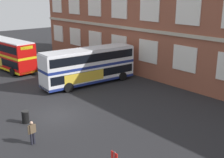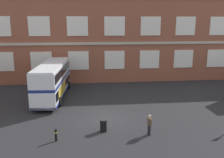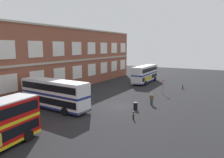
{
  "view_description": "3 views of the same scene",
  "coord_description": "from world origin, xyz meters",
  "px_view_note": "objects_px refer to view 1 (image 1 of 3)",
  "views": [
    {
      "loc": [
        20.37,
        -11.02,
        9.96
      ],
      "look_at": [
        1.17,
        5.16,
        2.51
      ],
      "focal_mm": 46.49,
      "sensor_mm": 36.0,
      "label": 1
    },
    {
      "loc": [
        -1.65,
        -21.34,
        8.75
      ],
      "look_at": [
        1.19,
        4.76,
        2.68
      ],
      "focal_mm": 39.53,
      "sensor_mm": 36.0,
      "label": 2
    },
    {
      "loc": [
        -26.83,
        -13.96,
        8.72
      ],
      "look_at": [
        2.19,
        2.53,
        3.57
      ],
      "focal_mm": 34.39,
      "sensor_mm": 36.0,
      "label": 3
    }
  ],
  "objects_px": {
    "station_litter_bin": "(25,117)",
    "double_decker_near": "(6,53)",
    "double_decker_middle": "(89,66)",
    "waiting_passenger": "(32,132)"
  },
  "relations": [
    {
      "from": "double_decker_middle",
      "to": "waiting_passenger",
      "type": "height_order",
      "value": "double_decker_middle"
    },
    {
      "from": "station_litter_bin",
      "to": "double_decker_near",
      "type": "bearing_deg",
      "value": 163.02
    },
    {
      "from": "double_decker_near",
      "to": "waiting_passenger",
      "type": "xyz_separation_m",
      "value": [
        21.56,
        -6.57,
        -1.22
      ]
    },
    {
      "from": "station_litter_bin",
      "to": "double_decker_middle",
      "type": "bearing_deg",
      "value": 117.56
    },
    {
      "from": "double_decker_near",
      "to": "waiting_passenger",
      "type": "bearing_deg",
      "value": -16.94
    },
    {
      "from": "double_decker_near",
      "to": "waiting_passenger",
      "type": "height_order",
      "value": "double_decker_near"
    },
    {
      "from": "waiting_passenger",
      "to": "station_litter_bin",
      "type": "relative_size",
      "value": 1.65
    },
    {
      "from": "double_decker_middle",
      "to": "waiting_passenger",
      "type": "distance_m",
      "value": 14.17
    },
    {
      "from": "waiting_passenger",
      "to": "station_litter_bin",
      "type": "height_order",
      "value": "waiting_passenger"
    },
    {
      "from": "double_decker_middle",
      "to": "waiting_passenger",
      "type": "bearing_deg",
      "value": -51.63
    }
  ]
}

